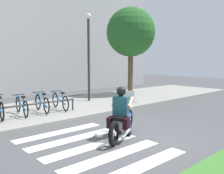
# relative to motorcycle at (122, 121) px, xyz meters

# --- Properties ---
(ground_plane) EXTENTS (48.00, 48.00, 0.00)m
(ground_plane) POSITION_rel_motorcycle_xyz_m (0.08, -0.05, -0.46)
(ground_plane) COLOR #4C4C4F
(sidewalk) EXTENTS (24.00, 4.40, 0.15)m
(sidewalk) POSITION_rel_motorcycle_xyz_m (0.08, 4.49, -0.39)
(sidewalk) COLOR gray
(sidewalk) RESTS_ON ground
(crosswalk_stripe_0) EXTENTS (2.80, 0.40, 0.01)m
(crosswalk_stripe_0) POSITION_rel_motorcycle_xyz_m (-1.11, -1.65, -0.46)
(crosswalk_stripe_0) COLOR white
(crosswalk_stripe_0) RESTS_ON ground
(crosswalk_stripe_1) EXTENTS (2.80, 0.40, 0.01)m
(crosswalk_stripe_1) POSITION_rel_motorcycle_xyz_m (-1.11, -0.85, -0.46)
(crosswalk_stripe_1) COLOR white
(crosswalk_stripe_1) RESTS_ON ground
(crosswalk_stripe_2) EXTENTS (2.80, 0.40, 0.01)m
(crosswalk_stripe_2) POSITION_rel_motorcycle_xyz_m (-1.11, -0.05, -0.46)
(crosswalk_stripe_2) COLOR white
(crosswalk_stripe_2) RESTS_ON ground
(crosswalk_stripe_3) EXTENTS (2.80, 0.40, 0.01)m
(crosswalk_stripe_3) POSITION_rel_motorcycle_xyz_m (-1.11, 0.75, -0.46)
(crosswalk_stripe_3) COLOR white
(crosswalk_stripe_3) RESTS_ON ground
(crosswalk_stripe_4) EXTENTS (2.80, 0.40, 0.01)m
(crosswalk_stripe_4) POSITION_rel_motorcycle_xyz_m (-1.11, 1.55, -0.46)
(crosswalk_stripe_4) COLOR white
(crosswalk_stripe_4) RESTS_ON ground
(motorcycle) EXTENTS (1.97, 1.21, 1.23)m
(motorcycle) POSITION_rel_motorcycle_xyz_m (0.00, 0.00, 0.00)
(motorcycle) COLOR black
(motorcycle) RESTS_ON ground
(rider) EXTENTS (0.77, 0.72, 1.44)m
(rider) POSITION_rel_motorcycle_xyz_m (-0.07, -0.04, 0.37)
(rider) COLOR #1E4C59
(rider) RESTS_ON ground
(bicycle_1) EXTENTS (0.48, 1.66, 0.72)m
(bicycle_1) POSITION_rel_motorcycle_xyz_m (-1.27, 4.00, 0.02)
(bicycle_1) COLOR black
(bicycle_1) RESTS_ON sidewalk
(bicycle_2) EXTENTS (0.48, 1.61, 0.75)m
(bicycle_2) POSITION_rel_motorcycle_xyz_m (-0.47, 4.00, 0.03)
(bicycle_2) COLOR black
(bicycle_2) RESTS_ON sidewalk
(bicycle_3) EXTENTS (0.48, 1.66, 0.72)m
(bicycle_3) POSITION_rel_motorcycle_xyz_m (0.33, 4.00, 0.02)
(bicycle_3) COLOR black
(bicycle_3) RESTS_ON sidewalk
(bike_rack) EXTENTS (3.00, 0.07, 0.49)m
(bike_rack) POSITION_rel_motorcycle_xyz_m (-0.87, 3.44, 0.10)
(bike_rack) COLOR #333338
(bike_rack) RESTS_ON sidewalk
(street_lamp) EXTENTS (0.28, 0.28, 4.40)m
(street_lamp) POSITION_rel_motorcycle_xyz_m (2.47, 4.89, 2.20)
(street_lamp) COLOR #2D2D33
(street_lamp) RESTS_ON ground
(tree_near_rack) EXTENTS (2.86, 2.86, 5.22)m
(tree_near_rack) POSITION_rel_motorcycle_xyz_m (5.85, 5.29, 3.30)
(tree_near_rack) COLOR brown
(tree_near_rack) RESTS_ON ground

